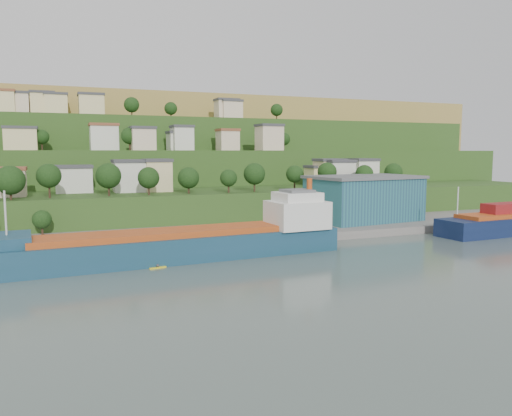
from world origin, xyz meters
TOP-DOWN VIEW (x-y plane):
  - ground at (0.00, 0.00)m, footprint 500.00×500.00m
  - quay at (20.00, 28.00)m, footprint 220.00×26.00m
  - hillside at (-0.00, 168.70)m, footprint 360.00×210.59m
  - cargo_ship_near at (-7.47, 7.80)m, footprint 69.45×14.51m
  - warehouse at (49.71, 31.00)m, footprint 32.95×22.39m
  - kayak_orange at (-20.23, 2.86)m, footprint 2.91×0.61m
  - kayak_yellow at (-14.89, 1.78)m, footprint 3.25×1.22m

SIDE VIEW (x-z plane):
  - ground at x=0.00m, z-range 0.00..0.00m
  - quay at x=20.00m, z-range -2.00..2.00m
  - hillside at x=0.00m, z-range -47.92..48.08m
  - kayak_orange at x=-20.23m, z-range -0.15..0.57m
  - kayak_yellow at x=-14.89m, z-range -0.16..0.64m
  - cargo_ship_near at x=-7.47m, z-range -6.03..11.69m
  - warehouse at x=49.71m, z-range 2.03..14.83m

